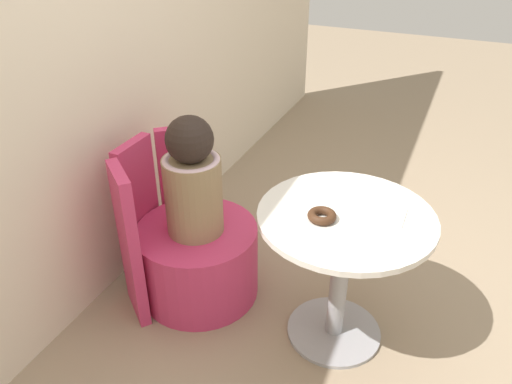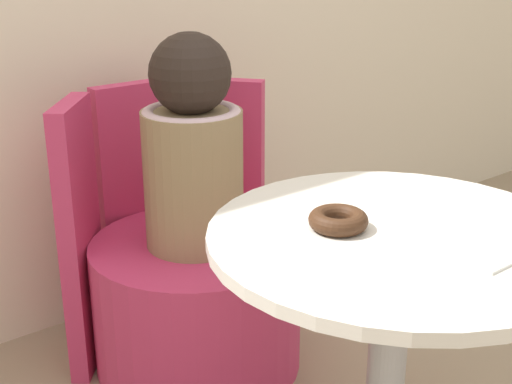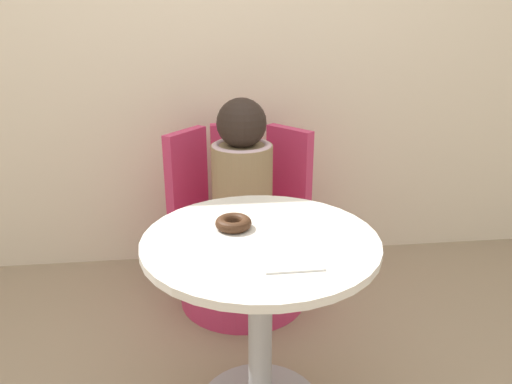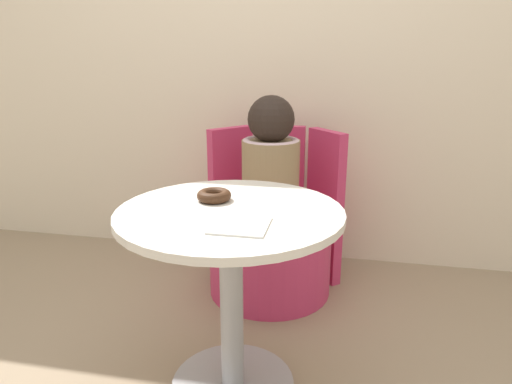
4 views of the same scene
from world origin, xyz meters
name	(u,v)px [view 2 (image 2 of 4)]	position (x,y,z in m)	size (l,w,h in m)	color
round_table	(390,315)	(0.09, -0.03, 0.47)	(0.70, 0.70, 0.64)	#99999E
tub_chair	(197,304)	(0.10, 0.66, 0.19)	(0.57, 0.57, 0.37)	#C63360
booth_backrest	(151,215)	(0.10, 0.90, 0.38)	(0.67, 0.25, 0.75)	#C63360
child_figure	(193,150)	(0.10, 0.66, 0.63)	(0.26, 0.26, 0.56)	#937A56
donut	(338,220)	(0.02, 0.04, 0.66)	(0.11, 0.11, 0.03)	#3D2314
paper_napkin	(480,246)	(0.15, -0.17, 0.64)	(0.16, 0.16, 0.01)	white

